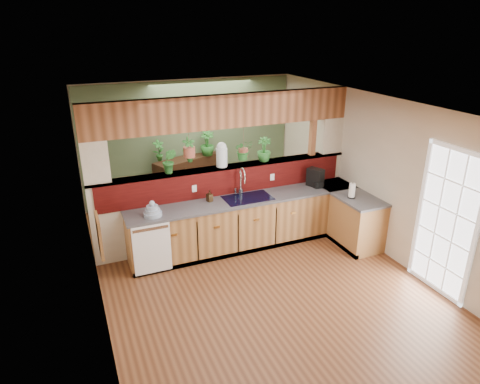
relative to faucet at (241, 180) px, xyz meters
name	(u,v)px	position (x,y,z in m)	size (l,w,h in m)	color
ground	(258,276)	(-0.20, -1.13, -1.17)	(4.60, 7.00, 0.01)	#58311B
ceiling	(261,109)	(-0.20, -1.13, 1.43)	(4.60, 7.00, 0.01)	brown
wall_back	(190,141)	(-0.20, 2.37, 0.13)	(4.60, 0.02, 2.60)	beige
wall_front	(459,366)	(-0.20, -4.63, 0.13)	(4.60, 0.02, 2.60)	beige
wall_left	(93,226)	(-2.50, -1.13, 0.13)	(0.02, 7.00, 2.60)	beige
wall_right	(386,178)	(2.10, -1.13, 0.13)	(0.02, 7.00, 2.60)	beige
pass_through_partition	(228,177)	(-0.17, 0.22, 0.02)	(4.60, 0.21, 2.60)	beige
pass_through_ledge	(226,167)	(-0.20, 0.22, 0.20)	(4.60, 0.21, 0.04)	brown
header_beam	(225,111)	(-0.20, 0.22, 1.15)	(4.60, 0.15, 0.55)	brown
sage_backwall	(190,141)	(-0.20, 2.35, 0.13)	(4.55, 0.02, 2.55)	#4E6444
countertop	(280,219)	(0.64, -0.26, -0.73)	(4.14, 1.52, 0.90)	brown
dishwasher	(152,249)	(-1.68, -0.46, -0.72)	(0.58, 0.03, 0.82)	white
navy_sink	(248,202)	(0.05, -0.15, -0.35)	(0.82, 0.50, 0.18)	black
french_door	(445,224)	(2.07, -2.43, -0.12)	(0.06, 1.02, 2.16)	white
framed_print	(100,235)	(-2.47, -1.93, 0.38)	(0.04, 0.35, 0.45)	brown
faucet	(241,180)	(0.00, 0.00, 0.00)	(0.23, 0.22, 0.51)	#B7B7B2
dish_stack	(153,211)	(-1.58, -0.24, -0.20)	(0.29, 0.29, 0.25)	#90A0BB
soap_dispenser	(210,196)	(-0.59, -0.04, -0.18)	(0.09, 0.09, 0.19)	#322212
coffee_maker	(316,178)	(1.41, -0.11, -0.12)	(0.18, 0.30, 0.33)	black
paper_towel	(352,191)	(1.68, -0.82, -0.15)	(0.13, 0.13, 0.28)	black
glass_jar	(222,154)	(-0.27, 0.22, 0.43)	(0.19, 0.19, 0.42)	silver
ledge_plant_left	(169,161)	(-1.17, 0.22, 0.42)	(0.23, 0.18, 0.42)	#225E22
ledge_plant_right	(264,149)	(0.53, 0.22, 0.43)	(0.24, 0.24, 0.42)	#225E22
hanging_plant_a	(189,142)	(-0.83, 0.22, 0.70)	(0.23, 0.19, 0.54)	brown
hanging_plant_b	(243,142)	(0.13, 0.22, 0.61)	(0.33, 0.29, 0.53)	brown
shelving_console	(189,180)	(-0.33, 2.12, -0.67)	(1.55, 0.41, 1.03)	black
shelf_plant_a	(159,150)	(-0.94, 2.12, 0.06)	(0.24, 0.16, 0.45)	#225E22
shelf_plant_b	(207,143)	(0.11, 2.12, 0.10)	(0.29, 0.29, 0.52)	#225E22
floor_plant	(256,185)	(1.00, 1.55, -0.78)	(0.71, 0.62, 0.79)	#225E22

